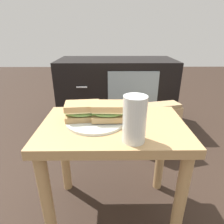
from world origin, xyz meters
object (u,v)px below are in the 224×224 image
beer_glass (134,120)px  plate (96,120)px  tv_cabinet (116,93)px  paper_bag (160,129)px  sandwich_back (108,111)px  sandwich_front (83,111)px

beer_glass → plate: bearing=133.2°
tv_cabinet → paper_bag: size_ratio=2.63×
plate → sandwich_back: sandwich_back is taller
beer_glass → sandwich_front: bearing=140.8°
tv_cabinet → paper_bag: (0.28, -0.47, -0.11)m
plate → sandwich_front: sandwich_front is taller
sandwich_front → paper_bag: size_ratio=0.42×
sandwich_front → sandwich_back: (0.10, -0.01, 0.00)m
tv_cabinet → paper_bag: bearing=-59.0°
tv_cabinet → paper_bag: 0.56m
plate → beer_glass: beer_glass is taller
plate → sandwich_back: size_ratio=1.72×
plate → sandwich_back: (0.05, -0.01, 0.04)m
beer_glass → paper_bag: (0.26, 0.60, -0.35)m
beer_glass → paper_bag: beer_glass is taller
sandwich_front → tv_cabinet: bearing=80.0°
beer_glass → paper_bag: bearing=66.6°
tv_cabinet → sandwich_front: (-0.16, -0.92, 0.21)m
sandwich_front → paper_bag: (0.44, 0.45, -0.32)m
plate → beer_glass: bearing=-46.8°
sandwich_back → beer_glass: bearing=-58.2°
sandwich_back → paper_bag: (0.34, 0.46, -0.33)m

